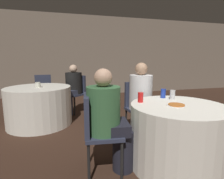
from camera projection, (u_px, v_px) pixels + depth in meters
name	position (u px, v px, depth m)	size (l,w,h in m)	color
ground_plane	(189.00, 163.00, 2.13)	(16.00, 16.00, 0.00)	#382319
wall_back	(104.00, 56.00, 6.44)	(16.00, 0.06, 2.80)	#7A6B5B
table_near	(177.00, 135.00, 2.05)	(1.09, 1.09, 0.74)	white
table_far	(39.00, 106.00, 3.40)	(1.21, 1.21, 0.74)	white
chair_near_north	(138.00, 103.00, 2.91)	(0.44, 0.44, 0.88)	#2D3347
chair_near_west	(95.00, 126.00, 1.88)	(0.45, 0.44, 0.88)	#2D3347
chair_far_north	(43.00, 89.00, 4.33)	(0.41, 0.42, 0.88)	#2D3347
chair_far_northeast	(77.00, 90.00, 4.20)	(0.56, 0.56, 0.88)	#2D3347
person_white_shirt	(142.00, 100.00, 2.75)	(0.38, 0.52, 1.21)	#33384C
person_green_jacket	(110.00, 120.00, 1.90)	(0.52, 0.38, 1.16)	black
person_black_shirt	(72.00, 88.00, 4.06)	(0.51, 0.50, 1.14)	#33384C
pizza_plate_near	(176.00, 105.00, 1.96)	(0.22, 0.22, 0.02)	white
soda_can_red	(141.00, 97.00, 2.12)	(0.07, 0.07, 0.12)	red
soda_can_blue	(163.00, 93.00, 2.37)	(0.07, 0.07, 0.12)	#1E38A5
soda_can_silver	(172.00, 95.00, 2.28)	(0.07, 0.07, 0.12)	silver
cup_far	(38.00, 85.00, 3.28)	(0.09, 0.09, 0.10)	silver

